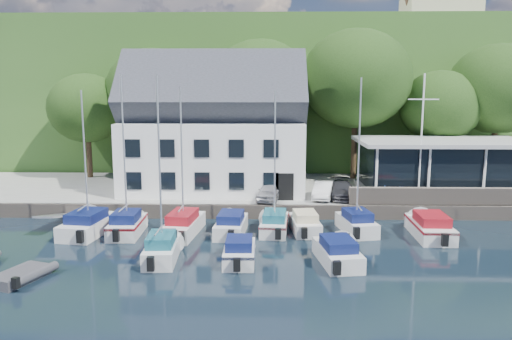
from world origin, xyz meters
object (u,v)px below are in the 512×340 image
object	(u,v)px
car_silver	(270,191)
car_blue	(391,190)
boat_r1_0	(85,160)
boat_r1_4	(275,168)
flagpole	(421,138)
dinghy_1	(20,274)
boat_r1_7	(430,225)
car_dgrey	(342,190)
boat_r2_2	(239,249)
harbor_building	(214,135)
boat_r1_5	(305,221)
boat_r2_3	(337,250)
boat_r2_1	(160,177)
club_pavilion	(442,166)
car_white	(323,190)
boat_r1_6	(358,163)
boat_r1_1	(124,162)
boat_r1_3	(231,223)
boat_r1_2	(182,162)

from	to	relation	value
car_silver	car_blue	size ratio (longest dim) A/B	1.03
boat_r1_0	boat_r1_4	size ratio (longest dim) A/B	1.14
flagpole	dinghy_1	world-z (taller)	flagpole
boat_r1_7	dinghy_1	bearing A→B (deg)	-159.35
car_blue	car_dgrey	bearing A→B (deg)	171.30
car_silver	boat_r2_2	size ratio (longest dim) A/B	0.77
harbor_building	boat_r2_2	distance (m)	15.26
boat_r1_5	boat_r2_2	world-z (taller)	boat_r1_5
boat_r1_4	boat_r2_3	size ratio (longest dim) A/B	1.45
harbor_building	boat_r2_1	bearing A→B (deg)	-95.65
boat_r1_4	boat_r2_3	world-z (taller)	boat_r1_4
dinghy_1	boat_r1_4	bearing A→B (deg)	54.76
boat_r1_0	boat_r2_3	size ratio (longest dim) A/B	1.64
club_pavilion	car_white	xyz separation A→B (m)	(-9.62, -2.78, -1.44)
harbor_building	boat_r2_1	distance (m)	14.14
harbor_building	boat_r1_6	world-z (taller)	harbor_building
boat_r1_4	boat_r1_6	size ratio (longest dim) A/B	0.93
car_dgrey	flagpole	size ratio (longest dim) A/B	0.47
boat_r1_1	boat_r1_5	xyz separation A→B (m)	(11.22, 0.82, -3.93)
car_silver	boat_r1_1	bearing A→B (deg)	-135.45
car_silver	boat_r1_7	bearing A→B (deg)	-16.87
boat_r1_7	harbor_building	bearing A→B (deg)	147.70
boat_r1_1	boat_r1_5	distance (m)	11.91
harbor_building	boat_r1_3	distance (m)	10.43
boat_r1_5	boat_r2_2	bearing A→B (deg)	-129.70
car_blue	boat_r1_0	world-z (taller)	boat_r1_0
boat_r1_0	boat_r1_4	xyz separation A→B (m)	(11.72, 0.82, -0.57)
harbor_building	boat_r1_1	distance (m)	10.51
boat_r1_2	dinghy_1	bearing A→B (deg)	-123.13
car_white	flagpole	world-z (taller)	flagpole
harbor_building	flagpole	size ratio (longest dim) A/B	1.58
boat_r1_6	car_white	bearing A→B (deg)	96.41
car_white	boat_r1_7	bearing A→B (deg)	-34.14
club_pavilion	boat_r1_7	size ratio (longest dim) A/B	1.99
car_dgrey	boat_r1_0	bearing A→B (deg)	-155.53
harbor_building	club_pavilion	world-z (taller)	harbor_building
flagpole	boat_r2_2	distance (m)	17.13
boat_r1_2	boat_r2_1	xyz separation A→B (m)	(-0.35, -4.74, -0.06)
car_blue	flagpole	bearing A→B (deg)	-16.17
club_pavilion	boat_r2_2	size ratio (longest dim) A/B	2.71
boat_r2_2	dinghy_1	size ratio (longest dim) A/B	1.59
flagpole	boat_r1_5	distance (m)	11.10
car_white	car_dgrey	distance (m)	1.43
car_silver	car_blue	bearing A→B (deg)	16.43
boat_r1_4	boat_r1_3	bearing A→B (deg)	-164.24
harbor_building	boat_r2_3	xyz separation A→B (m)	(7.94, -14.32, -4.65)
flagpole	boat_r1_2	distance (m)	17.31
boat_r1_4	boat_r2_3	bearing A→B (deg)	-55.78
boat_r1_0	car_white	bearing A→B (deg)	30.39
boat_r2_2	boat_r2_3	distance (m)	5.17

